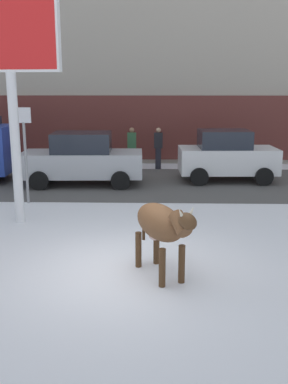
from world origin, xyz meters
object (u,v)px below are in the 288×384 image
Objects in this scene: billboard at (9,47)px; car_white_hatchback at (227,156)px; pedestrian_by_cars at (158,148)px; street_sign at (25,147)px; pedestrian_near_billboard at (132,148)px; cow_brown at (161,224)px; car_silver_sedan at (82,159)px.

billboard is 1.56× the size of car_white_hatchback.
street_sign reaches higher than pedestrian_by_cars.
pedestrian_near_billboard and pedestrian_by_cars have the same top height.
cow_brown is 1.08× the size of pedestrian_by_cars.
car_silver_sedan is at bearing -130.90° from pedestrian_by_cars.
billboard is 3.21× the size of pedestrian_near_billboard.
billboard is 3.21× the size of pedestrian_by_cars.
pedestrian_near_billboard reaches higher than cow_brown.
billboard reaches higher than car_white_hatchback.
cow_brown is 0.44× the size of car_silver_sedan.
street_sign is (-3.93, 5.20, 0.68)m from cow_brown.
pedestrian_near_billboard is at bearing 72.08° from billboard.
car_silver_sedan is 4.10m from pedestrian_by_cars.
billboard reaches higher than street_sign.
car_silver_sedan is 1.51× the size of street_sign.
car_silver_sedan is 3.48m from pedestrian_near_billboard.
pedestrian_near_billboard is at bearing 147.03° from car_white_hatchback.
car_silver_sedan reaches higher than cow_brown.
car_white_hatchback is 2.06× the size of pedestrian_near_billboard.
pedestrian_by_cars is (2.68, 3.10, -0.03)m from car_silver_sedan.
car_silver_sedan is at bearing -171.61° from car_white_hatchback.
billboard reaches higher than pedestrian_by_cars.
street_sign is at bearing -115.13° from car_silver_sedan.
car_white_hatchback reaches higher than pedestrian_near_billboard.
pedestrian_by_cars is at bearing 64.94° from billboard.
street_sign reaches higher than car_silver_sedan.
pedestrian_near_billboard is (-3.60, 2.33, -0.05)m from car_white_hatchback.
pedestrian_near_billboard is (-1.12, 10.92, -0.11)m from cow_brown.
pedestrian_by_cars is at bearing 55.63° from street_sign.
street_sign reaches higher than cow_brown.
street_sign is at bearing -152.13° from car_white_hatchback.
cow_brown is 0.66× the size of street_sign.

